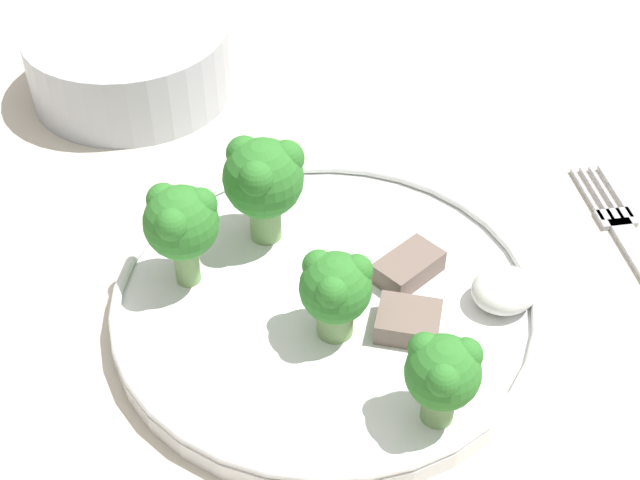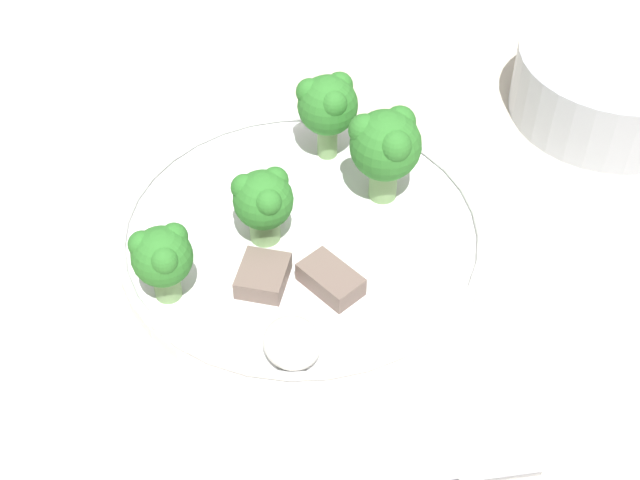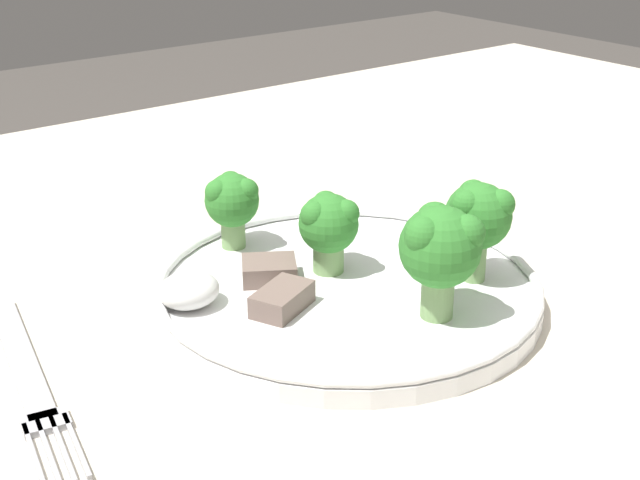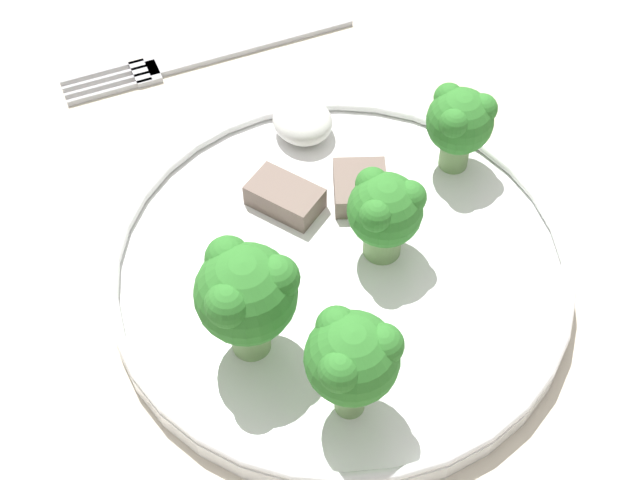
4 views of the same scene
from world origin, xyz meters
The scene contains 10 objects.
table centered at (0.00, 0.00, 0.63)m, with size 1.40×1.06×0.71m.
dinner_plate centered at (0.06, -0.01, 0.71)m, with size 0.25×0.25×0.02m.
fork centered at (0.26, -0.05, 0.71)m, with size 0.06×0.20×0.00m.
broccoli_floret_near_rim_left centered at (0.06, -0.04, 0.75)m, with size 0.04×0.04×0.05m.
broccoli_floret_center_left centered at (-0.01, 0.03, 0.76)m, with size 0.04×0.04×0.07m.
broccoli_floret_back_left centered at (0.08, -0.11, 0.75)m, with size 0.04×0.04×0.05m.
broccoli_floret_front_left centered at (0.04, 0.05, 0.76)m, with size 0.05×0.05×0.07m.
meat_slice_front_slice centered at (0.11, -0.01, 0.72)m, with size 0.05×0.04×0.01m.
meat_slice_middle_slice centered at (0.09, -0.05, 0.72)m, with size 0.05×0.04×0.01m.
sauce_dollop centered at (0.15, -0.05, 0.73)m, with size 0.04×0.03×0.02m.
Camera 4 is at (-0.17, 0.16, 1.11)m, focal length 50.00 mm.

